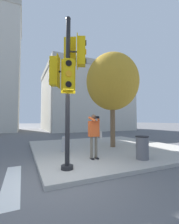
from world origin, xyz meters
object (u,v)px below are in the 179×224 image
at_px(traffic_signal_pole, 69,72).
at_px(person_photographer, 94,132).
at_px(trash_bin, 142,147).
at_px(street_tree, 112,82).
at_px(fire_hydrant, 64,144).

bearing_deg(traffic_signal_pole, person_photographer, 31.34).
bearing_deg(trash_bin, traffic_signal_pole, 179.09).
bearing_deg(street_tree, trash_bin, -99.61).
bearing_deg(fire_hydrant, person_photographer, -67.05).
bearing_deg(trash_bin, street_tree, 80.39).
relative_size(traffic_signal_pole, trash_bin, 5.44).
bearing_deg(street_tree, traffic_signal_pole, -141.33).
bearing_deg(person_photographer, street_tree, 42.49).
relative_size(person_photographer, trash_bin, 1.94).
xyz_separation_m(person_photographer, trash_bin, (1.65, -0.83, -0.58)).
height_order(traffic_signal_pole, person_photographer, traffic_signal_pole).
xyz_separation_m(street_tree, trash_bin, (-0.47, -2.78, -3.27)).
distance_m(person_photographer, trash_bin, 1.94).
distance_m(street_tree, trash_bin, 4.31).
xyz_separation_m(traffic_signal_pole, trash_bin, (2.94, -0.05, -2.57)).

